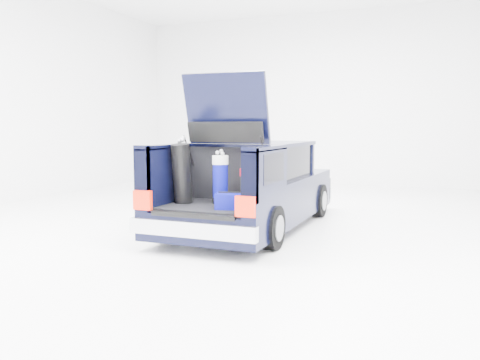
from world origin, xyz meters
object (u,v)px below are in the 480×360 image
at_px(black_golf_bag, 182,173).
at_px(car, 253,187).
at_px(red_suitcase, 252,186).
at_px(blue_golf_bag, 220,179).
at_px(blue_duffel, 233,201).

bearing_deg(black_golf_bag, car, 78.03).
distance_m(red_suitcase, black_golf_bag, 1.03).
height_order(red_suitcase, blue_golf_bag, blue_golf_bag).
distance_m(black_golf_bag, blue_duffel, 0.95).
height_order(car, red_suitcase, car).
distance_m(red_suitcase, blue_duffel, 0.62).
bearing_deg(blue_duffel, car, 88.00).
xyz_separation_m(blue_golf_bag, blue_duffel, (0.35, -0.39, -0.25)).
relative_size(blue_golf_bag, blue_duffel, 1.57).
bearing_deg(black_golf_bag, blue_golf_bag, 25.70).
distance_m(car, black_golf_bag, 1.71).
xyz_separation_m(red_suitcase, blue_golf_bag, (-0.41, -0.22, 0.10)).
height_order(car, black_golf_bag, car).
bearing_deg(car, blue_golf_bag, -89.23).
bearing_deg(blue_duffel, black_golf_bag, 153.67).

